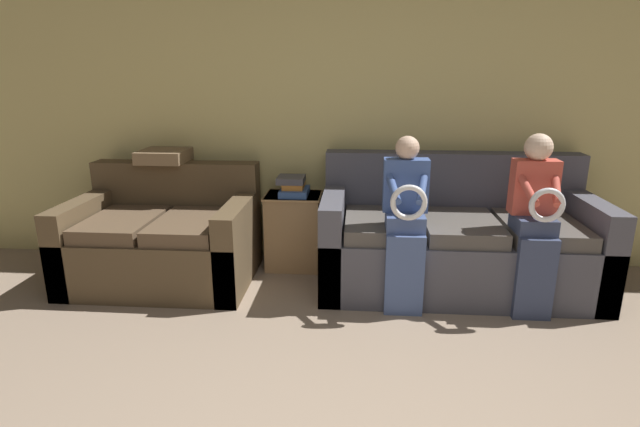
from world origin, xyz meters
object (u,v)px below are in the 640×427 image
at_px(couch_main, 455,242).
at_px(child_left_seated, 405,217).
at_px(couch_side, 165,240).
at_px(side_shelf, 294,230).
at_px(book_stack, 293,186).
at_px(throw_pillow, 164,156).
at_px(child_right_seated, 535,216).

distance_m(couch_main, child_left_seated, 0.67).
height_order(couch_main, couch_side, couch_main).
height_order(side_shelf, book_stack, book_stack).
xyz_separation_m(child_left_seated, side_shelf, (-0.86, 0.68, -0.34)).
bearing_deg(throw_pillow, book_stack, -1.17).
bearing_deg(child_right_seated, book_stack, 158.56).
height_order(child_right_seated, side_shelf, child_right_seated).
distance_m(child_left_seated, child_right_seated, 0.86).
height_order(child_left_seated, throw_pillow, child_left_seated).
xyz_separation_m(couch_main, throw_pillow, (-2.37, 0.29, 0.59)).
bearing_deg(couch_side, couch_main, 1.61).
bearing_deg(book_stack, couch_main, -11.55).
relative_size(child_right_seated, book_stack, 4.02).
relative_size(child_right_seated, throw_pillow, 3.25).
xyz_separation_m(couch_main, child_right_seated, (0.43, -0.41, 0.34)).
bearing_deg(couch_side, child_left_seated, -10.78).
height_order(couch_main, throw_pillow, same).
xyz_separation_m(couch_main, side_shelf, (-1.29, 0.27, -0.02)).
distance_m(child_left_seated, side_shelf, 1.15).
height_order(book_stack, throw_pillow, throw_pillow).
relative_size(side_shelf, throw_pillow, 1.68).
bearing_deg(throw_pillow, child_right_seated, -13.98).
height_order(child_left_seated, side_shelf, child_left_seated).
height_order(couch_main, child_right_seated, child_right_seated).
distance_m(couch_side, child_right_seated, 2.75).
distance_m(couch_main, couch_side, 2.28).
xyz_separation_m(child_left_seated, child_right_seated, (0.86, 0.00, 0.02)).
xyz_separation_m(side_shelf, book_stack, (0.00, -0.00, 0.38)).
bearing_deg(couch_main, book_stack, 168.45).
bearing_deg(couch_side, child_right_seated, -7.30).
xyz_separation_m(couch_main, child_left_seated, (-0.43, -0.42, 0.31)).
relative_size(couch_main, child_left_seated, 1.70).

